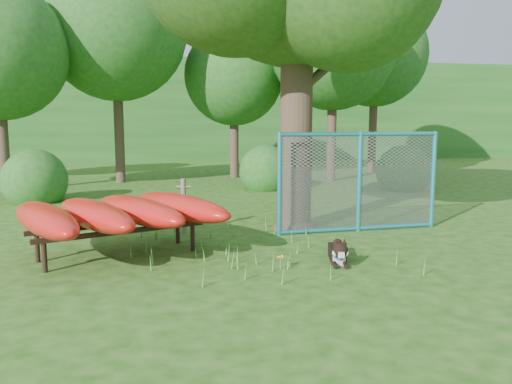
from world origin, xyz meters
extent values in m
plane|color=#1E490E|center=(0.00, 0.00, 0.00)|extent=(80.00, 80.00, 0.00)
cylinder|color=#3E2D22|center=(1.32, 2.64, 2.61)|extent=(0.73, 0.73, 5.22)
cone|color=#3E2D22|center=(1.32, 2.64, 0.26)|extent=(1.09, 1.09, 0.52)
cylinder|color=#3E2D22|center=(1.94, 2.70, 3.34)|extent=(1.41, 0.80, 1.11)
cylinder|color=#3E2D22|center=(0.78, 2.80, 3.75)|extent=(1.18, 0.66, 1.07)
cylinder|color=#64594B|center=(-1.02, 2.65, 0.55)|extent=(0.11, 0.11, 1.11)
cylinder|color=#64594B|center=(-1.02, 2.65, 0.94)|extent=(0.30, 0.07, 0.06)
cylinder|color=black|center=(-3.19, 0.24, 0.23)|extent=(0.10, 0.10, 0.47)
cylinder|color=black|center=(-0.94, 1.13, 0.23)|extent=(0.10, 0.10, 0.47)
cylinder|color=black|center=(-3.43, 0.85, 0.23)|extent=(0.10, 0.10, 0.47)
cylinder|color=black|center=(-1.18, 1.73, 0.23)|extent=(0.10, 0.10, 0.47)
cube|color=black|center=(-2.07, 0.68, 0.48)|extent=(2.62, 1.09, 0.07)
cube|color=black|center=(-2.31, 1.29, 0.48)|extent=(2.62, 1.09, 0.07)
ellipsoid|color=red|center=(-3.22, 0.58, 0.74)|extent=(1.79, 2.80, 0.45)
ellipsoid|color=red|center=(-2.53, 0.85, 0.74)|extent=(1.87, 2.78, 0.45)
ellipsoid|color=red|center=(-1.84, 1.12, 0.74)|extent=(1.94, 2.75, 0.45)
ellipsoid|color=red|center=(-1.15, 1.40, 0.74)|extent=(2.02, 2.72, 0.45)
cube|color=black|center=(1.34, 0.09, 0.11)|extent=(0.38, 0.68, 0.22)
cube|color=beige|center=(1.27, -0.18, 0.10)|extent=(0.23, 0.17, 0.20)
sphere|color=black|center=(1.23, -0.34, 0.28)|extent=(0.24, 0.24, 0.24)
cube|color=beige|center=(1.21, -0.45, 0.24)|extent=(0.12, 0.15, 0.08)
sphere|color=beige|center=(1.16, -0.34, 0.24)|extent=(0.11, 0.11, 0.11)
sphere|color=beige|center=(1.30, -0.38, 0.24)|extent=(0.11, 0.11, 0.11)
cone|color=black|center=(1.18, -0.29, 0.40)|extent=(0.12, 0.13, 0.11)
cone|color=black|center=(1.30, -0.32, 0.40)|extent=(0.09, 0.10, 0.11)
cylinder|color=black|center=(1.16, -0.29, 0.05)|extent=(0.13, 0.28, 0.06)
cylinder|color=black|center=(1.32, -0.33, 0.05)|extent=(0.13, 0.28, 0.06)
sphere|color=black|center=(1.46, 0.42, 0.20)|extent=(0.15, 0.15, 0.15)
torus|color=blue|center=(1.25, -0.27, 0.22)|extent=(0.24, 0.12, 0.23)
cylinder|color=teal|center=(0.82, 2.02, 1.02)|extent=(0.10, 0.10, 2.05)
cylinder|color=teal|center=(2.53, 2.12, 1.02)|extent=(0.10, 0.10, 2.05)
cylinder|color=teal|center=(4.23, 2.21, 1.02)|extent=(0.10, 0.10, 2.05)
cylinder|color=teal|center=(2.53, 2.12, 2.00)|extent=(3.41, 0.27, 0.08)
cylinder|color=teal|center=(2.53, 2.12, 0.06)|extent=(3.41, 0.27, 0.08)
plane|color=gray|center=(2.53, 2.12, 1.02)|extent=(3.40, 0.19, 3.41)
cylinder|color=#4A9230|center=(0.31, -0.25, 0.10)|extent=(0.02, 0.02, 0.19)
sphere|color=yellow|center=(0.31, -0.25, 0.19)|extent=(0.03, 0.03, 0.03)
sphere|color=yellow|center=(0.34, -0.22, 0.20)|extent=(0.03, 0.03, 0.03)
sphere|color=yellow|center=(0.27, -0.23, 0.18)|extent=(0.03, 0.03, 0.03)
sphere|color=yellow|center=(0.34, -0.27, 0.19)|extent=(0.03, 0.03, 0.03)
sphere|color=yellow|center=(0.30, -0.27, 0.20)|extent=(0.03, 0.03, 0.03)
cylinder|color=#3E2D22|center=(-6.50, 10.00, 2.10)|extent=(0.36, 0.36, 4.20)
cylinder|color=#3E2D22|center=(-3.00, 12.00, 2.62)|extent=(0.36, 0.36, 5.25)
sphere|color=#1E591C|center=(-3.00, 12.00, 5.62)|extent=(5.20, 5.20, 5.20)
cylinder|color=#3E2D22|center=(1.50, 13.00, 1.92)|extent=(0.36, 0.36, 3.85)
sphere|color=#1E591C|center=(1.50, 13.00, 4.12)|extent=(4.00, 4.00, 4.00)
cylinder|color=#3E2D22|center=(5.00, 11.00, 2.38)|extent=(0.36, 0.36, 4.76)
sphere|color=#1E591C|center=(5.00, 11.00, 5.10)|extent=(4.80, 4.80, 4.80)
cylinder|color=#3E2D22|center=(8.00, 14.00, 2.45)|extent=(0.36, 0.36, 4.90)
sphere|color=#1E591C|center=(8.00, 14.00, 5.25)|extent=(4.60, 4.60, 4.60)
sphere|color=#1E591C|center=(-5.00, 7.50, 0.00)|extent=(1.80, 1.80, 1.80)
sphere|color=#1E591C|center=(6.50, 8.00, 0.00)|extent=(1.80, 1.80, 1.80)
sphere|color=#1E591C|center=(2.00, 9.00, 0.00)|extent=(1.80, 1.80, 1.80)
cube|color=#1E591C|center=(0.00, 28.00, 3.00)|extent=(80.00, 12.00, 6.00)
camera|label=1|loc=(-1.42, -7.45, 2.21)|focal=35.00mm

